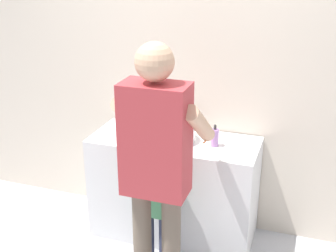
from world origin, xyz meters
TOP-DOWN VIEW (x-y plane):
  - back_wall at (0.00, 0.62)m, footprint 4.40×0.08m
  - vanity_cabinet at (0.00, 0.30)m, footprint 1.29×0.54m
  - sink_basin at (0.00, 0.28)m, footprint 0.33×0.33m
  - faucet at (0.00, 0.48)m, footprint 0.18×0.14m
  - toothbrush_cup at (-0.38, 0.34)m, footprint 0.07×0.07m
  - soap_bottle at (0.32, 0.28)m, footprint 0.06×0.06m
  - child_toddler at (0.00, -0.10)m, footprint 0.28×0.28m
  - adult_parent at (0.12, -0.41)m, footprint 0.54×0.56m

SIDE VIEW (x-z plane):
  - vanity_cabinet at x=0.00m, z-range 0.00..0.84m
  - child_toddler at x=0.00m, z-range 0.09..1.01m
  - toothbrush_cup at x=-0.38m, z-range 0.80..1.00m
  - sink_basin at x=0.00m, z-range 0.85..0.96m
  - soap_bottle at x=0.32m, z-range 0.83..0.99m
  - faucet at x=0.00m, z-range 0.84..1.02m
  - adult_parent at x=0.12m, z-range 0.17..1.91m
  - back_wall at x=0.00m, z-range 0.00..2.70m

